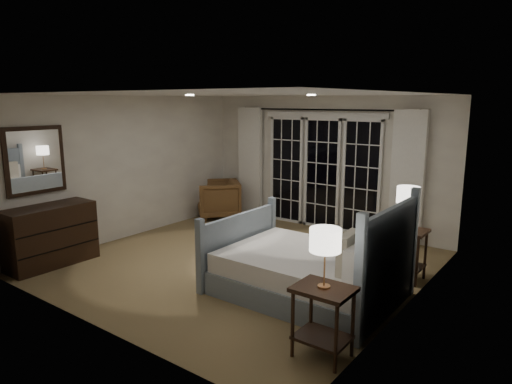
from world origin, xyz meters
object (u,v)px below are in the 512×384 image
Objects in this scene: nightstand_left at (323,311)px; lamp_left at (325,241)px; bed at (310,270)px; lamp_right at (408,195)px; nightstand_right at (405,246)px; dresser at (50,235)px; armchair at (218,199)px.

nightstand_left is 0.69m from lamp_left.
lamp_right is at bearing 58.16° from bed.
nightstand_right is at bearing 91.08° from lamp_left.
nightstand_left is 4.46m from dresser.
lamp_right is at bearing 30.10° from armchair.
armchair is (-4.28, 1.04, -0.08)m from nightstand_right.
armchair is (-4.28, 1.04, -0.78)m from lamp_right.
bed is 1.64m from lamp_left.
nightstand_right is 2.49m from lamp_left.
nightstand_left is at bearing -88.92° from lamp_right.
lamp_right reaches higher than armchair.
bed is 4.19m from armchair.
lamp_left is 5.57m from armchair.
armchair is 3.62m from dresser.
lamp_left reaches higher than nightstand_right.
dresser is (-4.41, -2.58, -0.73)m from lamp_right.
armchair is at bearing 141.62° from nightstand_left.
nightstand_left is 0.81× the size of armchair.
lamp_right is 0.68× the size of armchair.
armchair reaches higher than nightstand_right.
bed is 1.68m from lamp_right.
dresser is at bearing -149.65° from lamp_right.
nightstand_left is at bearing -88.92° from nightstand_right.
dresser is (-4.41, -2.58, -0.02)m from nightstand_right.
nightstand_left is at bearing 5.33° from armchair.
nightstand_right is 4.41m from armchair.
armchair reaches higher than nightstand_left.
lamp_right reaches higher than dresser.
armchair is at bearing 87.95° from dresser.
nightstand_left is 1.21× the size of lamp_right.
nightstand_right is at bearing -90.00° from lamp_right.
nightstand_right is (0.76, 1.23, 0.15)m from bed.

